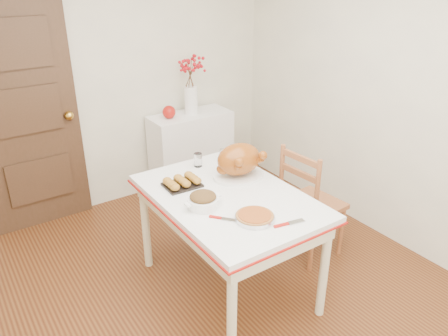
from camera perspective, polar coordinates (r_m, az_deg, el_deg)
floor at (r=3.26m, az=-0.01°, el=-18.26°), size 3.50×4.00×0.00m
wall_back at (r=4.30m, az=-15.43°, el=10.88°), size 3.50×0.00×2.50m
wall_right at (r=3.78m, az=22.73°, el=8.00°), size 0.00×4.00×2.50m
door_back at (r=4.16m, az=-24.01°, el=6.01°), size 0.85×0.06×2.06m
sideboard at (r=4.67m, az=-4.23°, el=2.06°), size 0.84×0.37×0.84m
kitchen_table at (r=3.23m, az=0.51°, el=-9.67°), size 0.91×1.33×0.80m
chair_oak at (r=3.64m, az=11.31°, el=-4.28°), size 0.46×0.46×0.97m
berry_vase at (r=4.45m, az=-4.33°, el=10.60°), size 0.31×0.31×0.59m
apple at (r=4.40m, az=-7.11°, el=7.18°), size 0.13×0.13×0.13m
turkey_platter at (r=3.21m, az=1.93°, el=0.93°), size 0.43×0.36×0.25m
pumpkin_pie at (r=2.73m, az=3.99°, el=-6.23°), size 0.31×0.31×0.05m
stuffing_dish at (r=2.85m, az=-2.73°, el=-4.15°), size 0.30×0.26×0.10m
rolls_tray at (r=3.13m, az=-5.44°, el=-1.78°), size 0.26×0.20×0.07m
pie_server at (r=2.72m, az=8.40°, el=-7.05°), size 0.22×0.10×0.01m
carving_knife at (r=2.73m, az=0.29°, el=-6.58°), size 0.18×0.20×0.01m
drinking_glass at (r=3.41m, az=-3.37°, el=1.05°), size 0.06×0.06×0.11m
shaker_pair at (r=3.55m, az=0.07°, el=1.88°), size 0.09×0.04×0.09m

